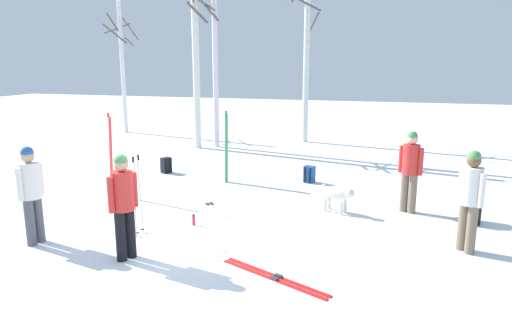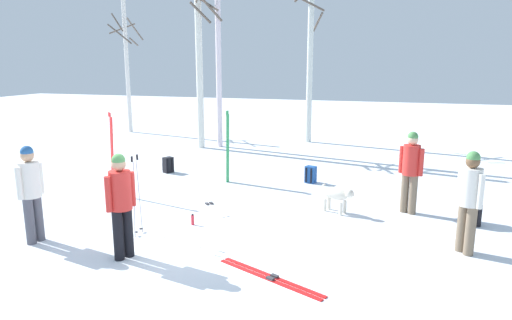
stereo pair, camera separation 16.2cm
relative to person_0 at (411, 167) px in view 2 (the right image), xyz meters
The scene contains 20 objects.
ground_plane 4.78m from the person_0, 141.14° to the right, with size 60.00×60.00×0.00m, color white.
person_0 is the anchor object (origin of this frame).
person_1 2.06m from the person_0, 65.37° to the right, with size 0.36×0.43×1.72m.
person_2 7.21m from the person_0, 150.33° to the right, with size 0.34×0.52×1.72m.
person_3 5.75m from the person_0, 140.05° to the right, with size 0.34×0.48×1.72m.
dog 1.60m from the person_0, 163.11° to the right, with size 0.83×0.47×0.57m.
ski_pair_planted_0 6.65m from the person_0, behind, with size 0.24×0.17×1.96m.
ski_pair_planted_1 4.64m from the person_0, 164.39° to the left, with size 0.04×0.18×1.87m.
ski_pair_lying_0 4.32m from the person_0, 169.69° to the right, with size 1.34×1.38×0.05m.
ski_pair_lying_1 4.29m from the person_0, 118.14° to the right, with size 1.79×0.93×0.05m.
ski_poles_0 5.46m from the person_0, 150.18° to the right, with size 0.07×0.28×1.47m.
backpack_0 1.46m from the person_0, 19.15° to the right, with size 0.30×0.32×0.44m.
backpack_1 3.08m from the person_0, 142.94° to the left, with size 0.31×0.33×0.44m.
backpack_2 6.73m from the person_0, 165.11° to the left, with size 0.34×0.32×0.44m.
water_bottle_0 4.54m from the person_0, 153.63° to the right, with size 0.06×0.06×0.22m.
water_bottle_1 6.44m from the person_0, behind, with size 0.08×0.08×0.27m.
birch_tree_0 14.30m from the person_0, 145.36° to the left, with size 1.41×1.42×5.86m.
birch_tree_1 9.47m from the person_0, 142.13° to the left, with size 1.15×1.23×7.79m.
birch_tree_2 9.31m from the person_0, 138.08° to the left, with size 1.24×1.34×7.80m.
birch_tree_3 8.94m from the person_0, 114.60° to the left, with size 1.24×1.25×6.32m.
Camera 2 is at (3.29, -6.70, 3.11)m, focal length 32.09 mm.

